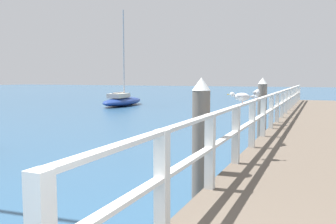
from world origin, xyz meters
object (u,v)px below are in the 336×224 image
(seagull_foreground, at_px, (241,96))
(boat_2, at_px, (122,100))
(dock_piling_near, at_px, (201,140))
(seagull_background, at_px, (256,93))
(dock_piling_far, at_px, (262,108))

(seagull_foreground, relative_size, boat_2, 0.07)
(dock_piling_near, relative_size, seagull_background, 4.14)
(seagull_foreground, bearing_deg, boat_2, 25.41)
(boat_2, bearing_deg, seagull_foreground, -57.35)
(dock_piling_near, height_order, seagull_background, dock_piling_near)
(seagull_foreground, height_order, boat_2, boat_2)
(seagull_foreground, bearing_deg, dock_piling_near, 151.66)
(dock_piling_far, bearing_deg, seagull_foreground, -85.78)
(dock_piling_near, distance_m, seagull_foreground, 1.43)
(dock_piling_near, relative_size, dock_piling_far, 1.00)
(dock_piling_far, xyz_separation_m, seagull_foreground, (0.37, -5.04, 0.63))
(dock_piling_far, height_order, seagull_background, dock_piling_far)
(dock_piling_far, distance_m, seagull_foreground, 5.09)
(dock_piling_far, distance_m, seagull_background, 3.53)
(dock_piling_far, bearing_deg, dock_piling_near, -90.00)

